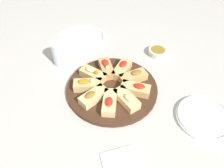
% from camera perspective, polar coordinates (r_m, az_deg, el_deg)
% --- Properties ---
extents(ground_plane, '(3.00, 3.00, 0.00)m').
position_cam_1_polar(ground_plane, '(0.86, -0.00, -1.48)').
color(ground_plane, beige).
extents(serving_board, '(0.35, 0.35, 0.02)m').
position_cam_1_polar(serving_board, '(0.85, -0.00, -1.11)').
color(serving_board, '#422819').
rests_on(serving_board, ground_plane).
extents(focaccia_slice_0, '(0.11, 0.10, 0.04)m').
position_cam_1_polar(focaccia_slice_0, '(0.82, 6.21, -1.27)').
color(focaccia_slice_0, '#DBB775').
rests_on(focaccia_slice_0, serving_board).
extents(focaccia_slice_1, '(0.07, 0.12, 0.04)m').
position_cam_1_polar(focaccia_slice_1, '(0.87, 5.61, 1.87)').
color(focaccia_slice_1, tan).
rests_on(focaccia_slice_1, serving_board).
extents(focaccia_slice_2, '(0.09, 0.12, 0.04)m').
position_cam_1_polar(focaccia_slice_2, '(0.90, 2.62, 3.87)').
color(focaccia_slice_2, '#DBB775').
rests_on(focaccia_slice_2, serving_board).
extents(focaccia_slice_3, '(0.12, 0.08, 0.04)m').
position_cam_1_polar(focaccia_slice_3, '(0.90, -1.48, 4.16)').
color(focaccia_slice_3, tan).
rests_on(focaccia_slice_3, serving_board).
extents(focaccia_slice_4, '(0.12, 0.08, 0.04)m').
position_cam_1_polar(focaccia_slice_4, '(0.88, -4.97, 2.56)').
color(focaccia_slice_4, '#DBB775').
rests_on(focaccia_slice_4, serving_board).
extents(focaccia_slice_5, '(0.10, 0.12, 0.04)m').
position_cam_1_polar(focaccia_slice_5, '(0.84, -6.34, -0.18)').
color(focaccia_slice_5, '#DBB775').
rests_on(focaccia_slice_5, serving_board).
extents(focaccia_slice_6, '(0.06, 0.12, 0.04)m').
position_cam_1_polar(focaccia_slice_6, '(0.80, -4.86, -3.23)').
color(focaccia_slice_6, '#E5C689').
rests_on(focaccia_slice_6, serving_board).
extents(focaccia_slice_7, '(0.11, 0.11, 0.04)m').
position_cam_1_polar(focaccia_slice_7, '(0.77, -0.63, -4.83)').
color(focaccia_slice_7, '#E5C689').
rests_on(focaccia_slice_7, serving_board).
extents(focaccia_slice_8, '(0.11, 0.05, 0.04)m').
position_cam_1_polar(focaccia_slice_8, '(0.79, 3.87, -3.91)').
color(focaccia_slice_8, '#E5C689').
rests_on(focaccia_slice_8, serving_board).
extents(plate_left, '(0.24, 0.24, 0.02)m').
position_cam_1_polar(plate_left, '(1.13, -7.98, 11.68)').
color(plate_left, white).
rests_on(plate_left, ground_plane).
extents(plate_right, '(0.20, 0.20, 0.02)m').
position_cam_1_polar(plate_right, '(0.83, 23.01, -7.89)').
color(plate_right, white).
rests_on(plate_right, ground_plane).
extents(water_glass, '(0.06, 0.06, 0.10)m').
position_cam_1_polar(water_glass, '(0.97, -13.53, 7.78)').
color(water_glass, silver).
rests_on(water_glass, ground_plane).
extents(napkin_stack, '(0.15, 0.14, 0.01)m').
position_cam_1_polar(napkin_stack, '(0.68, 2.67, -21.03)').
color(napkin_stack, white).
rests_on(napkin_stack, ground_plane).
extents(dipping_bowl, '(0.09, 0.09, 0.03)m').
position_cam_1_polar(dipping_bowl, '(1.04, 11.84, 8.27)').
color(dipping_bowl, silver).
rests_on(dipping_bowl, ground_plane).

